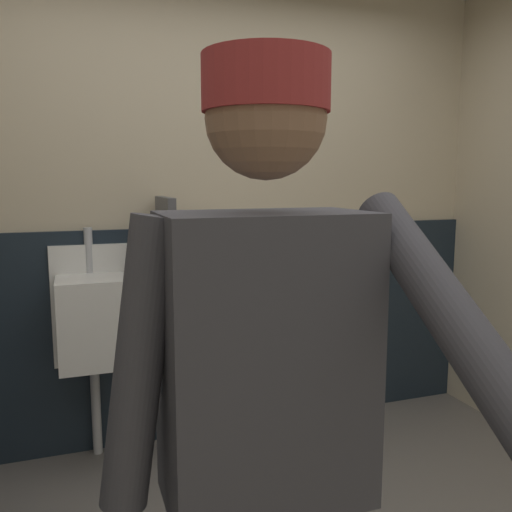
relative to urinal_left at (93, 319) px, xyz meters
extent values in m
cube|color=beige|center=(0.66, 0.22, 0.53)|extent=(4.00, 0.12, 2.62)
cube|color=#19232D|center=(0.66, 0.14, -0.17)|extent=(3.40, 0.03, 1.22)
cube|color=white|center=(0.00, 0.13, 0.05)|extent=(0.40, 0.05, 0.65)
cube|color=white|center=(0.00, -0.04, 0.00)|extent=(0.34, 0.30, 0.45)
cylinder|color=#B7BABF|center=(0.00, 0.12, 0.34)|extent=(0.04, 0.04, 0.24)
cylinder|color=#B7BABF|center=(0.00, 0.09, -0.50)|extent=(0.05, 0.05, 0.55)
cube|color=white|center=(0.75, 0.13, 0.05)|extent=(0.40, 0.05, 0.65)
cube|color=white|center=(0.75, -0.04, 0.00)|extent=(0.34, 0.30, 0.45)
cylinder|color=#B7BABF|center=(0.75, 0.12, 0.34)|extent=(0.04, 0.04, 0.24)
cylinder|color=#B7BABF|center=(0.75, 0.09, -0.50)|extent=(0.05, 0.05, 0.55)
cube|color=#4C4C51|center=(0.37, -0.07, 0.17)|extent=(0.04, 0.40, 0.90)
cube|color=#3F3F47|center=(0.28, -1.81, 0.36)|extent=(0.41, 0.24, 0.59)
cylinder|color=#3F3F47|center=(0.03, -1.81, 0.38)|extent=(0.17, 0.09, 0.56)
cylinder|color=#3F3F47|center=(0.52, -2.04, 0.49)|extent=(0.09, 0.50, 0.39)
sphere|color=#8C664C|center=(0.28, -1.81, 0.83)|extent=(0.23, 0.23, 0.23)
cylinder|color=maroon|center=(0.28, -1.81, 0.89)|extent=(0.24, 0.24, 0.10)
camera|label=1|loc=(-0.08, -2.77, 0.71)|focal=37.18mm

